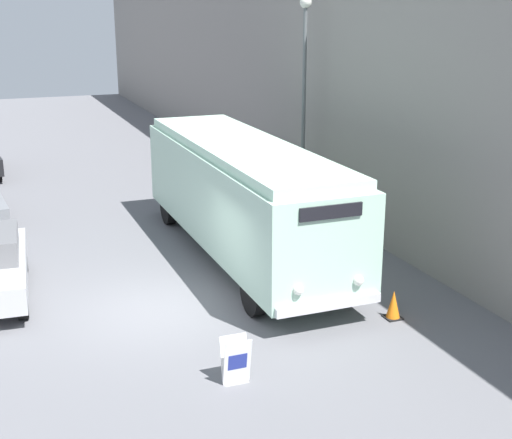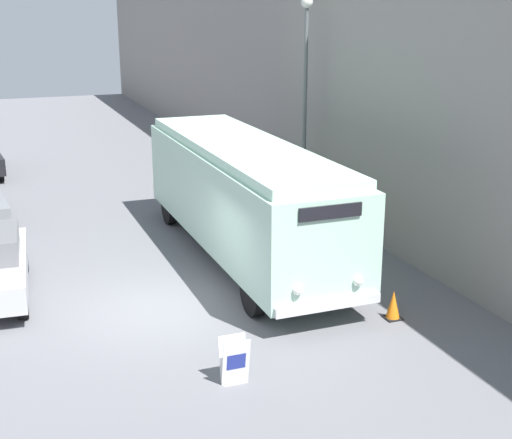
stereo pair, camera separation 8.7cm
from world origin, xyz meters
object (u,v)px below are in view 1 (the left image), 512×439
(sign_board, at_px, (236,361))
(traffic_cone, at_px, (393,305))
(vintage_bus, at_px, (242,193))
(streetlamp, at_px, (304,78))

(sign_board, bearing_deg, traffic_cone, 18.05)
(vintage_bus, height_order, traffic_cone, vintage_bus)
(vintage_bus, relative_size, traffic_cone, 15.91)
(vintage_bus, bearing_deg, traffic_cone, -71.46)
(vintage_bus, height_order, streetlamp, streetlamp)
(sign_board, distance_m, traffic_cone, 4.34)
(streetlamp, distance_m, traffic_cone, 9.19)
(sign_board, bearing_deg, vintage_bus, 68.51)
(traffic_cone, bearing_deg, streetlamp, 78.93)
(vintage_bus, height_order, sign_board, vintage_bus)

